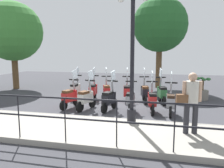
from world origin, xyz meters
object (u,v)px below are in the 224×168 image
(scooter_near_4, at_px, (86,98))
(scooter_far_5, at_px, (75,89))
(tree_large, at_px, (13,32))
(scooter_near_3, at_px, (109,99))
(pedestrian_with_bag, at_px, (191,98))
(scooter_near_1, at_px, (152,100))
(scooter_far_2, at_px, (127,91))
(potted_palm, at_px, (202,90))
(scooter_far_1, at_px, (145,92))
(lamp_post_near, at_px, (132,62))
(scooter_near_5, at_px, (70,96))
(scooter_near_0, at_px, (171,102))
(scooter_far_4, at_px, (93,90))
(scooter_near_2, at_px, (131,99))
(scooter_far_3, at_px, (107,91))
(tree_distant, at_px, (160,25))
(scooter_far_0, at_px, (162,93))

(scooter_near_4, relative_size, scooter_far_5, 1.00)
(tree_large, relative_size, scooter_near_3, 3.40)
(pedestrian_with_bag, distance_m, scooter_near_1, 2.66)
(pedestrian_with_bag, bearing_deg, scooter_far_2, 20.67)
(potted_palm, bearing_deg, scooter_far_1, 114.63)
(tree_large, bearing_deg, lamp_post_near, -124.06)
(scooter_near_5, xyz_separation_m, scooter_far_5, (1.60, 0.42, 0.00))
(potted_palm, bearing_deg, scooter_far_5, 102.45)
(scooter_near_0, relative_size, scooter_near_3, 1.00)
(lamp_post_near, xyz_separation_m, scooter_far_4, (3.30, 2.27, -1.48))
(scooter_near_4, distance_m, scooter_far_1, 2.78)
(tree_large, distance_m, scooter_far_2, 8.13)
(scooter_near_1, relative_size, scooter_near_3, 1.00)
(scooter_near_0, bearing_deg, lamp_post_near, 145.01)
(scooter_near_0, bearing_deg, scooter_far_1, 33.11)
(scooter_near_5, bearing_deg, scooter_far_5, 29.57)
(scooter_near_2, relative_size, scooter_far_1, 1.00)
(potted_palm, distance_m, scooter_far_3, 4.55)
(pedestrian_with_bag, height_order, scooter_near_4, pedestrian_with_bag)
(scooter_near_2, xyz_separation_m, scooter_near_3, (-0.04, 0.81, 0.00))
(scooter_near_2, bearing_deg, pedestrian_with_bag, -143.83)
(tree_distant, relative_size, scooter_near_0, 3.63)
(pedestrian_with_bag, relative_size, scooter_far_0, 1.03)
(lamp_post_near, distance_m, pedestrian_with_bag, 1.92)
(tree_distant, distance_m, scooter_near_5, 7.75)
(tree_distant, bearing_deg, scooter_near_1, 178.92)
(pedestrian_with_bag, height_order, scooter_near_0, pedestrian_with_bag)
(scooter_near_3, xyz_separation_m, scooter_near_5, (0.03, 1.63, 0.00))
(scooter_far_4, xyz_separation_m, scooter_far_5, (-0.05, 0.87, 0.00))
(lamp_post_near, distance_m, scooter_far_3, 3.86)
(scooter_near_1, distance_m, scooter_far_3, 2.55)
(scooter_near_0, distance_m, scooter_near_4, 3.19)
(scooter_far_1, relative_size, scooter_far_3, 1.00)
(tree_distant, height_order, scooter_near_2, tree_distant)
(tree_distant, height_order, scooter_far_1, tree_distant)
(pedestrian_with_bag, relative_size, scooter_far_2, 1.03)
(potted_palm, xyz_separation_m, scooter_near_2, (-2.89, 3.02, 0.04))
(scooter_near_1, height_order, scooter_near_5, same)
(pedestrian_with_bag, height_order, scooter_near_5, pedestrian_with_bag)
(lamp_post_near, distance_m, scooter_far_5, 4.75)
(tree_distant, relative_size, scooter_far_3, 3.63)
(potted_palm, xyz_separation_m, scooter_near_3, (-2.94, 3.84, 0.04))
(scooter_near_1, distance_m, scooter_near_2, 0.81)
(scooter_near_3, xyz_separation_m, scooter_far_2, (1.70, -0.41, 0.00))
(tree_distant, height_order, scooter_near_1, tree_distant)
(scooter_near_3, distance_m, scooter_far_2, 1.75)
(scooter_far_5, bearing_deg, scooter_near_0, -112.15)
(tree_large, bearing_deg, scooter_far_2, -105.84)
(tree_distant, xyz_separation_m, scooter_near_2, (-6.08, 0.91, -3.40))
(scooter_near_0, distance_m, scooter_far_4, 3.86)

